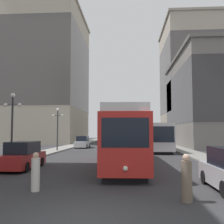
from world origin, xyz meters
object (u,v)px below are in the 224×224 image
(parked_car_left_near, at_px, (22,156))
(pedestrian_crossing_near, at_px, (36,173))
(pedestrian_on_sidewalk, at_px, (187,179))
(lamp_post_left_far, at_px, (58,122))
(transit_bus, at_px, (157,136))
(streetcar, at_px, (124,137))
(lamp_post_left_near, at_px, (12,116))
(parked_car_left_mid, at_px, (83,142))

(parked_car_left_near, relative_size, pedestrian_crossing_near, 2.95)
(pedestrian_on_sidewalk, relative_size, lamp_post_left_far, 0.32)
(transit_bus, bearing_deg, parked_car_left_near, -123.37)
(streetcar, distance_m, pedestrian_crossing_near, 9.50)
(pedestrian_on_sidewalk, height_order, lamp_post_left_near, lamp_post_left_near)
(parked_car_left_near, bearing_deg, streetcar, 17.65)
(streetcar, distance_m, lamp_post_left_near, 8.83)
(lamp_post_left_near, bearing_deg, transit_bus, 48.06)
(parked_car_left_near, height_order, lamp_post_left_near, lamp_post_left_near)
(transit_bus, relative_size, pedestrian_on_sidewalk, 6.80)
(parked_car_left_near, relative_size, parked_car_left_mid, 0.99)
(streetcar, xyz_separation_m, pedestrian_on_sidewalk, (2.40, -10.03, -1.31))
(transit_bus, bearing_deg, lamp_post_left_near, -132.26)
(transit_bus, xyz_separation_m, pedestrian_on_sidewalk, (-1.59, -24.31, -1.16))
(transit_bus, distance_m, pedestrian_on_sidewalk, 24.38)
(parked_car_left_near, xyz_separation_m, lamp_post_left_near, (-1.90, 2.46, 2.84))
(pedestrian_crossing_near, relative_size, pedestrian_on_sidewalk, 0.96)
(lamp_post_left_far, bearing_deg, streetcar, -56.67)
(parked_car_left_near, relative_size, pedestrian_on_sidewalk, 2.82)
(transit_bus, bearing_deg, lamp_post_left_far, -175.49)
(streetcar, relative_size, lamp_post_left_far, 2.83)
(parked_car_left_mid, bearing_deg, pedestrian_on_sidewalk, -73.81)
(parked_car_left_mid, bearing_deg, streetcar, -72.34)
(streetcar, bearing_deg, pedestrian_crossing_near, -113.73)
(streetcar, xyz_separation_m, lamp_post_left_far, (-8.68, 13.20, 1.56))
(pedestrian_crossing_near, xyz_separation_m, pedestrian_on_sidewalk, (5.97, -1.33, 0.03))
(lamp_post_left_near, xyz_separation_m, lamp_post_left_far, (-0.00, 13.04, -0.02))
(pedestrian_crossing_near, bearing_deg, pedestrian_on_sidewalk, 98.55)
(pedestrian_crossing_near, bearing_deg, lamp_post_left_near, -128.93)
(transit_bus, height_order, lamp_post_left_far, lamp_post_left_far)
(streetcar, relative_size, pedestrian_on_sidewalk, 8.89)
(transit_bus, bearing_deg, pedestrian_crossing_near, -108.53)
(pedestrian_crossing_near, relative_size, lamp_post_left_far, 0.30)
(streetcar, xyz_separation_m, parked_car_left_mid, (-6.78, 20.83, -1.26))
(pedestrian_on_sidewalk, bearing_deg, transit_bus, -68.97)
(pedestrian_on_sidewalk, bearing_deg, lamp_post_left_far, -39.71)
(lamp_post_left_far, bearing_deg, lamp_post_left_near, -90.00)
(parked_car_left_mid, distance_m, lamp_post_left_far, 8.35)
(transit_bus, xyz_separation_m, parked_car_left_mid, (-10.78, 6.55, -1.10))
(streetcar, height_order, parked_car_left_near, streetcar)
(transit_bus, distance_m, lamp_post_left_near, 19.05)
(pedestrian_on_sidewalk, xyz_separation_m, lamp_post_left_far, (-11.08, 23.23, 2.87))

